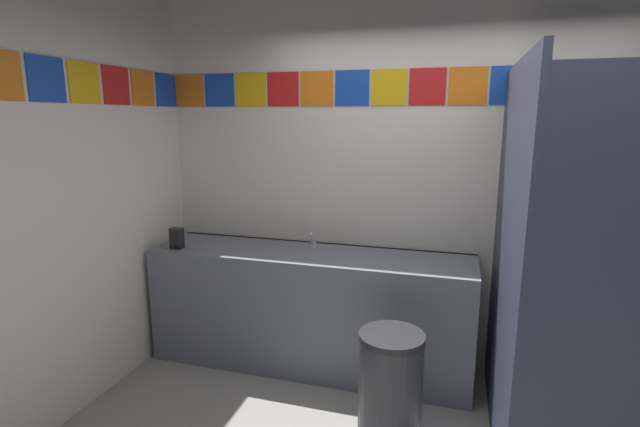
% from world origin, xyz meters
% --- Properties ---
extents(wall_back, '(4.33, 0.09, 2.79)m').
position_xyz_m(wall_back, '(-0.00, 1.46, 1.40)').
color(wall_back, silver).
rests_on(wall_back, ground_plane).
extents(wall_side, '(0.09, 2.84, 2.79)m').
position_xyz_m(wall_side, '(-2.21, -0.00, 1.40)').
color(wall_side, silver).
rests_on(wall_side, ground_plane).
extents(vanity_counter, '(2.40, 0.60, 0.89)m').
position_xyz_m(vanity_counter, '(-0.92, 1.13, 0.45)').
color(vanity_counter, slate).
rests_on(vanity_counter, ground_plane).
extents(faucet_center, '(0.04, 0.10, 0.14)m').
position_xyz_m(faucet_center, '(-0.92, 1.21, 0.94)').
color(faucet_center, silver).
rests_on(faucet_center, vanity_counter).
extents(soap_dispenser, '(0.09, 0.09, 0.16)m').
position_xyz_m(soap_dispenser, '(-1.92, 0.95, 0.97)').
color(soap_dispenser, black).
rests_on(soap_dispenser, vanity_counter).
extents(stall_divider, '(0.92, 1.46, 2.17)m').
position_xyz_m(stall_divider, '(0.56, 0.44, 1.09)').
color(stall_divider, '#33384C').
rests_on(stall_divider, ground_plane).
extents(toilet, '(0.39, 0.49, 0.74)m').
position_xyz_m(toilet, '(0.98, 0.98, 0.30)').
color(toilet, white).
rests_on(toilet, ground_plane).
extents(trash_bin, '(0.38, 0.38, 0.66)m').
position_xyz_m(trash_bin, '(-0.20, 0.44, 0.33)').
color(trash_bin, '#333338').
rests_on(trash_bin, ground_plane).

